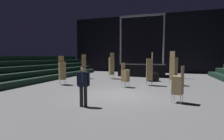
{
  "coord_description": "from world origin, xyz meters",
  "views": [
    {
      "loc": [
        2.51,
        -8.83,
        2.1
      ],
      "look_at": [
        -0.32,
        -0.07,
        1.4
      ],
      "focal_mm": 26.64,
      "sensor_mm": 36.0,
      "label": 1
    }
  ],
  "objects_px": {
    "man_with_tie": "(83,83)",
    "chair_stack_rear_right": "(174,68)",
    "chair_stack_rear_left": "(149,69)",
    "chair_stack_front_right": "(125,75)",
    "stage_riser": "(143,69)",
    "chair_stack_mid_right": "(178,84)",
    "chair_stack_mid_centre": "(84,66)",
    "chair_stack_mid_left": "(112,66)",
    "equipment_road_case": "(153,77)",
    "chair_stack_front_left": "(62,70)"
  },
  "relations": [
    {
      "from": "chair_stack_mid_left",
      "to": "stage_riser",
      "type": "bearing_deg",
      "value": 18.72
    },
    {
      "from": "man_with_tie",
      "to": "chair_stack_mid_right",
      "type": "height_order",
      "value": "man_with_tie"
    },
    {
      "from": "chair_stack_mid_right",
      "to": "man_with_tie",
      "type": "bearing_deg",
      "value": 134.11
    },
    {
      "from": "chair_stack_mid_left",
      "to": "chair_stack_rear_right",
      "type": "distance_m",
      "value": 6.01
    },
    {
      "from": "stage_riser",
      "to": "equipment_road_case",
      "type": "xyz_separation_m",
      "value": [
        1.47,
        -4.39,
        -0.38
      ]
    },
    {
      "from": "chair_stack_rear_right",
      "to": "equipment_road_case",
      "type": "bearing_deg",
      "value": 170.53
    },
    {
      "from": "chair_stack_front_left",
      "to": "equipment_road_case",
      "type": "distance_m",
      "value": 7.7
    },
    {
      "from": "stage_riser",
      "to": "equipment_road_case",
      "type": "height_order",
      "value": "stage_riser"
    },
    {
      "from": "chair_stack_mid_left",
      "to": "chair_stack_mid_right",
      "type": "relative_size",
      "value": 1.5
    },
    {
      "from": "man_with_tie",
      "to": "chair_stack_rear_left",
      "type": "height_order",
      "value": "chair_stack_rear_left"
    },
    {
      "from": "man_with_tie",
      "to": "chair_stack_front_left",
      "type": "height_order",
      "value": "chair_stack_front_left"
    },
    {
      "from": "chair_stack_front_left",
      "to": "chair_stack_rear_left",
      "type": "xyz_separation_m",
      "value": [
        6.4,
        1.71,
        0.13
      ]
    },
    {
      "from": "chair_stack_front_right",
      "to": "equipment_road_case",
      "type": "relative_size",
      "value": 1.9
    },
    {
      "from": "stage_riser",
      "to": "chair_stack_mid_right",
      "type": "bearing_deg",
      "value": -74.66
    },
    {
      "from": "chair_stack_mid_left",
      "to": "chair_stack_front_right",
      "type": "bearing_deg",
      "value": -98.45
    },
    {
      "from": "chair_stack_mid_left",
      "to": "chair_stack_rear_right",
      "type": "height_order",
      "value": "same"
    },
    {
      "from": "chair_stack_mid_left",
      "to": "chair_stack_mid_right",
      "type": "xyz_separation_m",
      "value": [
        5.61,
        -7.33,
        -0.42
      ]
    },
    {
      "from": "chair_stack_front_right",
      "to": "chair_stack_mid_right",
      "type": "bearing_deg",
      "value": 66.24
    },
    {
      "from": "stage_riser",
      "to": "chair_stack_rear_right",
      "type": "distance_m",
      "value": 6.78
    },
    {
      "from": "chair_stack_front_right",
      "to": "chair_stack_mid_right",
      "type": "height_order",
      "value": "same"
    },
    {
      "from": "man_with_tie",
      "to": "chair_stack_mid_centre",
      "type": "height_order",
      "value": "chair_stack_mid_centre"
    },
    {
      "from": "chair_stack_mid_centre",
      "to": "chair_stack_mid_right",
      "type": "bearing_deg",
      "value": 116.48
    },
    {
      "from": "chair_stack_front_right",
      "to": "chair_stack_mid_centre",
      "type": "bearing_deg",
      "value": -103.89
    },
    {
      "from": "chair_stack_mid_left",
      "to": "chair_stack_rear_right",
      "type": "bearing_deg",
      "value": -58.81
    },
    {
      "from": "chair_stack_front_left",
      "to": "chair_stack_rear_left",
      "type": "relative_size",
      "value": 0.9
    },
    {
      "from": "chair_stack_front_left",
      "to": "chair_stack_mid_centre",
      "type": "bearing_deg",
      "value": -139.36
    },
    {
      "from": "stage_riser",
      "to": "chair_stack_mid_centre",
      "type": "relative_size",
      "value": 2.76
    },
    {
      "from": "chair_stack_mid_left",
      "to": "chair_stack_rear_right",
      "type": "relative_size",
      "value": 1.0
    },
    {
      "from": "man_with_tie",
      "to": "chair_stack_front_right",
      "type": "height_order",
      "value": "man_with_tie"
    },
    {
      "from": "man_with_tie",
      "to": "chair_stack_front_right",
      "type": "relative_size",
      "value": 1.03
    },
    {
      "from": "chair_stack_rear_right",
      "to": "chair_stack_mid_right",
      "type": "bearing_deg",
      "value": -54.91
    },
    {
      "from": "chair_stack_rear_left",
      "to": "chair_stack_rear_right",
      "type": "xyz_separation_m",
      "value": [
        1.72,
        0.74,
        0.04
      ]
    },
    {
      "from": "chair_stack_front_right",
      "to": "chair_stack_mid_left",
      "type": "relative_size",
      "value": 0.67
    },
    {
      "from": "equipment_road_case",
      "to": "chair_stack_mid_centre",
      "type": "bearing_deg",
      "value": -178.73
    },
    {
      "from": "stage_riser",
      "to": "chair_stack_rear_right",
      "type": "relative_size",
      "value": 2.57
    },
    {
      "from": "chair_stack_mid_left",
      "to": "chair_stack_rear_left",
      "type": "xyz_separation_m",
      "value": [
        3.91,
        -2.85,
        -0.04
      ]
    },
    {
      "from": "man_with_tie",
      "to": "chair_stack_front_right",
      "type": "xyz_separation_m",
      "value": [
        0.63,
        5.06,
        -0.14
      ]
    },
    {
      "from": "man_with_tie",
      "to": "chair_stack_mid_centre",
      "type": "bearing_deg",
      "value": -74.73
    },
    {
      "from": "chair_stack_mid_centre",
      "to": "chair_stack_rear_right",
      "type": "bearing_deg",
      "value": 145.33
    },
    {
      "from": "chair_stack_rear_left",
      "to": "stage_riser",
      "type": "bearing_deg",
      "value": 0.81
    },
    {
      "from": "chair_stack_front_left",
      "to": "man_with_tie",
      "type": "bearing_deg",
      "value": 80.22
    },
    {
      "from": "chair_stack_front_right",
      "to": "chair_stack_mid_centre",
      "type": "relative_size",
      "value": 0.72
    },
    {
      "from": "chair_stack_rear_left",
      "to": "equipment_road_case",
      "type": "height_order",
      "value": "chair_stack_rear_left"
    },
    {
      "from": "chair_stack_rear_right",
      "to": "chair_stack_front_left",
      "type": "bearing_deg",
      "value": -127.94
    },
    {
      "from": "chair_stack_mid_left",
      "to": "chair_stack_mid_right",
      "type": "height_order",
      "value": "chair_stack_mid_left"
    },
    {
      "from": "chair_stack_mid_left",
      "to": "chair_stack_front_left",
      "type": "bearing_deg",
      "value": -156.87
    },
    {
      "from": "man_with_tie",
      "to": "equipment_road_case",
      "type": "height_order",
      "value": "man_with_tie"
    },
    {
      "from": "man_with_tie",
      "to": "chair_stack_rear_right",
      "type": "bearing_deg",
      "value": -130.83
    },
    {
      "from": "chair_stack_front_left",
      "to": "chair_stack_front_right",
      "type": "distance_m",
      "value": 4.89
    },
    {
      "from": "stage_riser",
      "to": "chair_stack_mid_left",
      "type": "distance_m",
      "value": 4.67
    }
  ]
}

